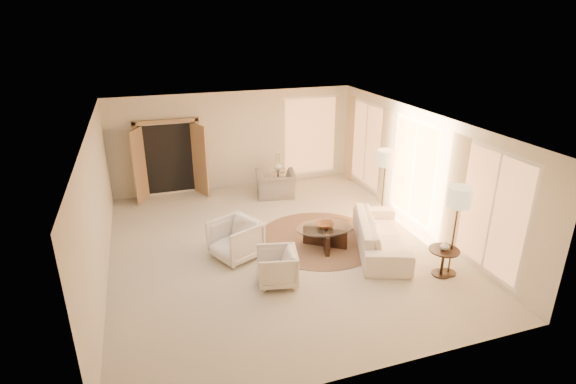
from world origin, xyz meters
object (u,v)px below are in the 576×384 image
object	(u,v)px
sofa	(381,235)
bowl	(326,225)
coffee_table	(325,234)
floor_lamp_near	(386,161)
end_vase	(445,246)
side_vase	(278,166)
side_table	(278,177)
armchair_left	(235,238)
accent_chair	(276,180)
end_table	(443,258)
floor_lamp_far	(459,201)
armchair_right	(277,265)

from	to	relation	value
sofa	bowl	bearing A→B (deg)	86.01
coffee_table	floor_lamp_near	world-z (taller)	floor_lamp_near
floor_lamp_near	end_vase	distance (m)	2.80
bowl	side_vase	distance (m)	3.73
side_table	bowl	world-z (taller)	side_table
sofa	bowl	world-z (taller)	sofa
armchair_left	side_table	world-z (taller)	armchair_left
floor_lamp_near	side_vase	size ratio (longest dim) A/B	8.02
accent_chair	coffee_table	size ratio (longest dim) A/B	0.65
side_table	end_vase	size ratio (longest dim) A/B	3.28
accent_chair	end_table	world-z (taller)	accent_chair
accent_chair	side_table	world-z (taller)	accent_chair
floor_lamp_far	side_vase	size ratio (longest dim) A/B	8.17
armchair_right	floor_lamp_near	size ratio (longest dim) A/B	0.42
floor_lamp_near	side_table	bearing A→B (deg)	122.10
floor_lamp_near	armchair_right	bearing A→B (deg)	-150.22
end_table	floor_lamp_near	size ratio (longest dim) A/B	0.33
end_table	floor_lamp_near	distance (m)	2.89
accent_chair	side_vase	xyz separation A→B (m)	(0.24, 0.54, 0.21)
sofa	accent_chair	distance (m)	3.89
armchair_right	bowl	size ratio (longest dim) A/B	2.03
side_vase	sofa	bearing A→B (deg)	-76.61
armchair_right	floor_lamp_near	bearing A→B (deg)	131.96
floor_lamp_far	end_table	bearing A→B (deg)	174.72
end_vase	accent_chair	bearing A→B (deg)	110.80
sofa	accent_chair	world-z (taller)	accent_chair
armchair_left	armchair_right	world-z (taller)	armchair_left
floor_lamp_near	end_table	bearing A→B (deg)	-93.31
side_table	armchair_left	bearing A→B (deg)	-119.80
accent_chair	floor_lamp_far	bearing A→B (deg)	124.09
sofa	bowl	size ratio (longest dim) A/B	6.54
accent_chair	side_vase	size ratio (longest dim) A/B	4.79
accent_chair	side_vase	bearing A→B (deg)	-102.11
floor_lamp_near	floor_lamp_far	distance (m)	2.67
sofa	armchair_right	size ratio (longest dim) A/B	3.22
coffee_table	floor_lamp_far	xyz separation A→B (m)	(1.88, -1.81, 1.26)
end_table	end_vase	xyz separation A→B (m)	(0.00, 0.00, 0.26)
end_table	bowl	size ratio (longest dim) A/B	1.58
armchair_right	side_vase	distance (m)	5.01
end_table	floor_lamp_far	bearing A→B (deg)	-5.28
armchair_right	armchair_left	bearing A→B (deg)	-143.56
side_table	floor_lamp_far	size ratio (longest dim) A/B	0.31
accent_chair	side_table	size ratio (longest dim) A/B	1.87
floor_lamp_near	end_vase	size ratio (longest dim) A/B	10.23
end_vase	floor_lamp_far	bearing A→B (deg)	-5.28
sofa	accent_chair	xyz separation A→B (m)	(-1.25, 3.68, 0.11)
accent_chair	coffee_table	bearing A→B (deg)	104.77
armchair_left	bowl	world-z (taller)	armchair_left
armchair_left	armchair_right	distance (m)	1.31
coffee_table	sofa	bearing A→B (deg)	-24.76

